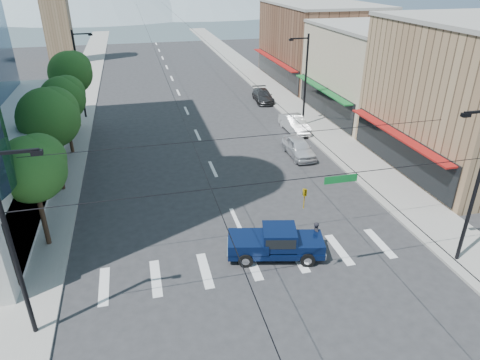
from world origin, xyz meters
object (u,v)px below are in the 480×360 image
Objects in this scene: pickup_truck at (275,242)px; parked_car_far at (263,96)px; pedestrian at (316,235)px; parked_car_mid at (294,124)px; parked_car_near at (299,147)px.

parked_car_far is at bearing 87.88° from pickup_truck.
parked_car_far is (5.67, 29.31, -0.13)m from pedestrian.
parked_car_mid is at bearing -14.33° from pedestrian.
pickup_truck is 1.18× the size of parked_car_mid.
pedestrian is 19.48m from parked_car_mid.
pedestrian reaches higher than parked_car_far.
pickup_truck is at bearing -116.62° from parked_car_near.
parked_car_near is at bearing -91.81° from parked_car_far.
pedestrian is 0.34× the size of parked_car_far.
pedestrian is 13.37m from parked_car_near.
parked_car_far is at bearing 83.31° from parked_car_near.
pickup_truck is 20.57m from parked_car_mid.
parked_car_far is at bearing 87.97° from parked_car_mid.
pedestrian is at bearing 18.55° from pickup_truck.
pedestrian is 0.37× the size of parked_car_near.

